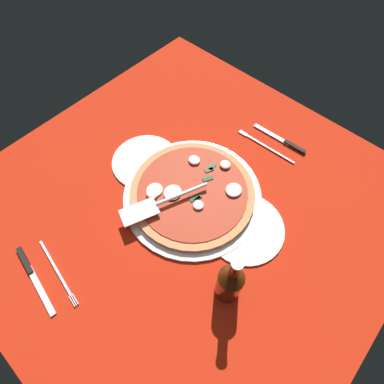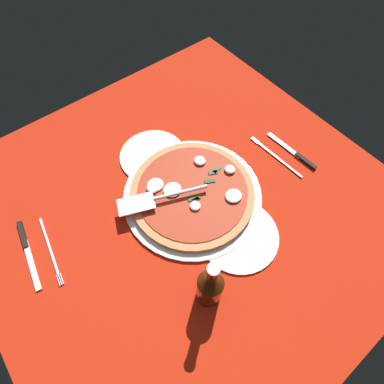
# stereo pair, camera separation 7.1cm
# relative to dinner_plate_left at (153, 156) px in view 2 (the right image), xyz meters

# --- Properties ---
(ground_plane) EXTENTS (1.10, 1.10, 0.01)m
(ground_plane) POSITION_rel_dinner_plate_left_xyz_m (0.19, -0.02, -0.01)
(ground_plane) COLOR #AE1F0C
(checker_pattern) EXTENTS (1.10, 1.10, 0.00)m
(checker_pattern) POSITION_rel_dinner_plate_left_xyz_m (0.19, -0.02, -0.01)
(checker_pattern) COLOR silver
(checker_pattern) RESTS_ON ground_plane
(pizza_pan) EXTENTS (0.39, 0.39, 0.01)m
(pizza_pan) POSITION_rel_dinner_plate_left_xyz_m (0.18, 0.01, 0.00)
(pizza_pan) COLOR silver
(pizza_pan) RESTS_ON ground_plane
(dinner_plate_left) EXTENTS (0.20, 0.20, 0.01)m
(dinner_plate_left) POSITION_rel_dinner_plate_left_xyz_m (0.00, 0.00, 0.00)
(dinner_plate_left) COLOR white
(dinner_plate_left) RESTS_ON ground_plane
(dinner_plate_right) EXTENTS (0.21, 0.21, 0.01)m
(dinner_plate_right) POSITION_rel_dinner_plate_left_xyz_m (0.36, 0.03, 0.00)
(dinner_plate_right) COLOR white
(dinner_plate_right) RESTS_ON ground_plane
(pizza) EXTENTS (0.35, 0.35, 0.03)m
(pizza) POSITION_rel_dinner_plate_left_xyz_m (0.18, 0.01, 0.02)
(pizza) COLOR #C97D4C
(pizza) RESTS_ON pizza_pan
(pizza_server) EXTENTS (0.12, 0.24, 0.01)m
(pizza_server) POSITION_rel_dinner_plate_left_xyz_m (0.16, -0.08, 0.04)
(pizza_server) COLOR silver
(pizza_server) RESTS_ON pizza
(place_setting_near) EXTENTS (0.23, 0.15, 0.01)m
(place_setting_near) POSITION_rel_dinner_plate_left_xyz_m (0.07, -0.40, -0.00)
(place_setting_near) COLOR white
(place_setting_near) RESTS_ON ground_plane
(place_setting_far) EXTENTS (0.21, 0.13, 0.01)m
(place_setting_far) POSITION_rel_dinner_plate_left_xyz_m (0.25, 0.32, -0.00)
(place_setting_far) COLOR white
(place_setting_far) RESTS_ON ground_plane
(beer_bottle) EXTENTS (0.06, 0.06, 0.21)m
(beer_bottle) POSITION_rel_dinner_plate_left_xyz_m (0.42, -0.13, 0.08)
(beer_bottle) COLOR #3C1B07
(beer_bottle) RESTS_ON ground_plane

